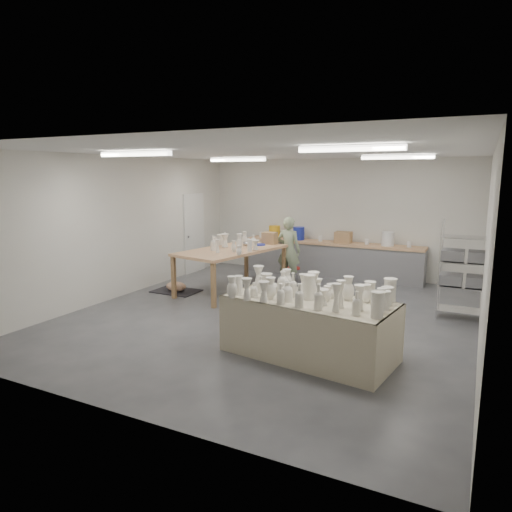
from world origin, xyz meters
The scene contains 9 objects.
room centered at (-0.11, 0.08, 2.06)m, with size 8.00×8.02×3.00m.
back_counter centered at (-0.01, 3.68, 0.49)m, with size 4.60×0.60×1.24m.
wire_shelf centered at (3.20, 1.40, 0.92)m, with size 0.88×0.48×1.80m.
drying_table centered at (1.29, -1.52, 0.47)m, with size 2.55×1.47×1.22m.
work_table centered at (-1.51, 1.34, 0.96)m, with size 1.77×2.79×1.34m.
rug centered at (-2.65, 0.64, 0.01)m, with size 1.00×0.70×0.02m, color black.
cat centered at (-2.63, 0.62, 0.13)m, with size 0.55×0.44×0.21m.
potter centered at (-0.69, 2.49, 0.81)m, with size 0.59×0.39×1.62m, color #95A781.
red_stool centered at (-0.69, 2.76, 0.31)m, with size 0.46×0.46×0.34m.
Camera 1 is at (3.41, -7.49, 2.61)m, focal length 32.00 mm.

